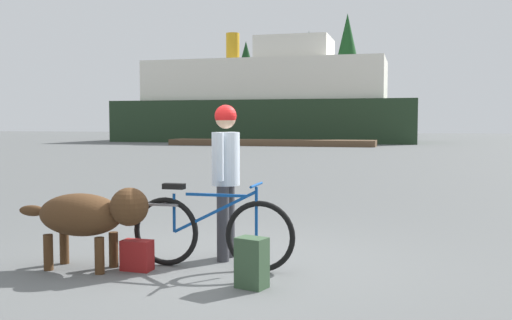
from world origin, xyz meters
The scene contains 11 objects.
ground_plane centered at (0.00, 0.00, 0.00)m, with size 160.00×160.00×0.00m, color #595B5B.
bicycle centered at (-0.04, -0.22, 0.40)m, with size 1.82×0.44×0.93m.
person_cyclist centered at (-0.02, 0.24, 1.07)m, with size 0.32×0.53×1.77m.
dog centered at (-1.28, -0.58, 0.59)m, with size 1.53×0.54×0.89m.
backpack centered at (0.58, -0.81, 0.24)m, with size 0.28×0.20×0.48m, color #334C33.
handbag_pannier centered at (-0.77, -0.49, 0.16)m, with size 0.32×0.18×0.32m, color maroon.
dock_pier centered at (-7.00, 31.88, 0.20)m, with size 13.87×2.35×0.40m, color brown.
ferry_boat centered at (-9.22, 39.97, 3.13)m, with size 23.73×8.47×8.86m.
pine_tree_far_left centered at (-15.38, 55.26, 6.42)m, with size 4.25×4.25×10.37m.
pine_tree_center centered at (-4.32, 54.32, 8.01)m, with size 4.19×4.19×12.67m.
pine_tree_mid_back centered at (-9.16, 59.38, 7.08)m, with size 2.99×2.99×11.89m.
Camera 1 is at (2.00, -6.03, 1.57)m, focal length 40.69 mm.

